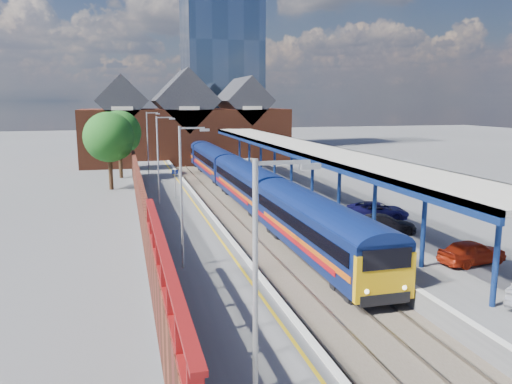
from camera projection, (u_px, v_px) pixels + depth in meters
ground at (220, 195)px, 49.46m from camera, size 240.00×240.00×0.00m
ballast_bed at (244, 217)px, 39.96m from camera, size 6.00×76.00×0.06m
rails at (244, 216)px, 39.94m from camera, size 4.51×76.00×0.14m
left_platform at (175, 215)px, 38.47m from camera, size 5.00×76.00×1.00m
right_platform at (314, 207)px, 41.39m from camera, size 6.00×76.00×1.00m
coping_left at (205, 207)px, 38.98m from camera, size 0.30×76.00×0.05m
coping_right at (282, 203)px, 40.58m from camera, size 0.30×76.00×0.05m
yellow_line at (197, 207)px, 38.83m from camera, size 0.14×76.00×0.01m
train at (228, 169)px, 52.44m from camera, size 2.87×65.90×3.45m
canopy at (301, 148)px, 42.26m from camera, size 4.50×52.00×4.48m
lamp_post_a at (261, 296)px, 10.84m from camera, size 1.48×0.18×7.00m
lamp_post_b at (184, 189)px, 24.14m from camera, size 1.48×0.18×7.00m
lamp_post_c at (160, 155)px, 39.35m from camera, size 1.48×0.18×7.00m
lamp_post_d at (149, 140)px, 54.55m from camera, size 1.48×0.18×7.00m
platform_sign at (175, 179)px, 42.01m from camera, size 0.55×0.08×2.50m
brick_wall at (143, 210)px, 31.32m from camera, size 0.35×50.00×3.86m
station_building at (185, 126)px, 75.09m from camera, size 30.00×12.12×13.78m
glass_tower at (221, 43)px, 95.89m from camera, size 14.20×14.20×40.30m
tree_near at (110, 139)px, 51.49m from camera, size 5.20×5.20×8.10m
tree_far at (120, 134)px, 59.34m from camera, size 5.20×5.20×8.10m
parked_car_red at (472, 252)px, 25.32m from camera, size 3.82×1.96×1.24m
parked_car_dark at (384, 224)px, 31.31m from camera, size 4.32×2.81×1.16m
parked_car_blue at (377, 211)px, 34.98m from camera, size 4.71×3.57×1.19m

